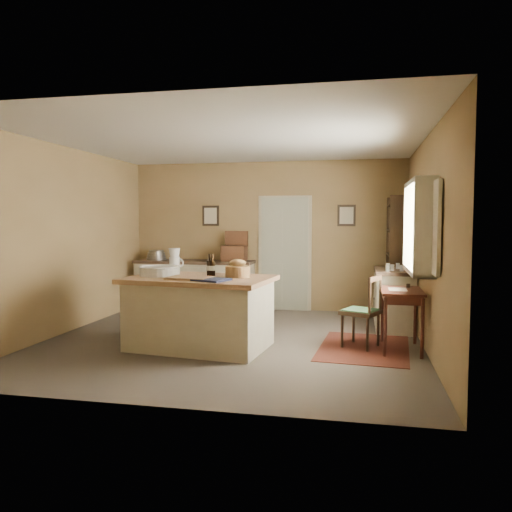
{
  "coord_description": "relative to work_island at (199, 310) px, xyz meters",
  "views": [
    {
      "loc": [
        1.66,
        -6.49,
        1.62
      ],
      "look_at": [
        0.31,
        0.08,
        1.15
      ],
      "focal_mm": 35.0,
      "sensor_mm": 36.0,
      "label": 1
    }
  ],
  "objects": [
    {
      "name": "wall_front",
      "position": [
        0.32,
        -2.04,
        0.87
      ],
      "size": [
        5.0,
        0.1,
        2.7
      ],
      "primitive_type": "cube",
      "color": "olive",
      "rests_on": "ground"
    },
    {
      "name": "writing_desk",
      "position": [
        2.52,
        0.38,
        0.18
      ],
      "size": [
        0.5,
        0.82,
        0.82
      ],
      "color": "#33150E",
      "rests_on": "ground"
    },
    {
      "name": "wall_back",
      "position": [
        0.32,
        2.96,
        0.87
      ],
      "size": [
        5.0,
        0.1,
        2.7
      ],
      "primitive_type": "cube",
      "color": "olive",
      "rests_on": "ground"
    },
    {
      "name": "wall_right",
      "position": [
        2.82,
        0.46,
        0.87
      ],
      "size": [
        0.1,
        5.0,
        2.7
      ],
      "primitive_type": "cube",
      "color": "olive",
      "rests_on": "ground"
    },
    {
      "name": "window",
      "position": [
        2.75,
        0.26,
        1.07
      ],
      "size": [
        0.25,
        1.99,
        1.12
      ],
      "color": "beige",
      "rests_on": "ground"
    },
    {
      "name": "door",
      "position": [
        0.67,
        2.93,
        0.57
      ],
      "size": [
        0.97,
        0.06,
        2.11
      ],
      "primitive_type": "cube",
      "color": "#A4A58D",
      "rests_on": "ground"
    },
    {
      "name": "work_island",
      "position": [
        0.0,
        0.0,
        0.0
      ],
      "size": [
        1.92,
        1.37,
        1.2
      ],
      "rotation": [
        0.0,
        0.0,
        -0.12
      ],
      "color": "beige",
      "rests_on": "ground"
    },
    {
      "name": "desk_chair",
      "position": [
        2.02,
        0.42,
        -0.03
      ],
      "size": [
        0.56,
        0.56,
        0.91
      ],
      "primitive_type": null,
      "rotation": [
        0.0,
        0.0,
        -0.42
      ],
      "color": "black",
      "rests_on": "ground"
    },
    {
      "name": "framed_prints",
      "position": [
        0.52,
        2.94,
        1.24
      ],
      "size": [
        2.82,
        0.02,
        0.38
      ],
      "color": "black",
      "rests_on": "ground"
    },
    {
      "name": "rug",
      "position": [
        2.07,
        0.38,
        -0.48
      ],
      "size": [
        1.22,
        1.68,
        0.01
      ],
      "primitive_type": "cube",
      "rotation": [
        0.0,
        0.0,
        -0.08
      ],
      "color": "#532012",
      "rests_on": "ground"
    },
    {
      "name": "ceiling",
      "position": [
        0.32,
        0.46,
        2.22
      ],
      "size": [
        5.0,
        5.0,
        0.0
      ],
      "primitive_type": "plane",
      "color": "silver",
      "rests_on": "wall_back"
    },
    {
      "name": "shelving_unit",
      "position": [
        2.68,
        2.46,
        0.53
      ],
      "size": [
        0.34,
        0.91,
        2.03
      ],
      "color": "black",
      "rests_on": "ground"
    },
    {
      "name": "right_cabinet",
      "position": [
        2.52,
        1.64,
        -0.02
      ],
      "size": [
        0.57,
        1.03,
        0.99
      ],
      "color": "beige",
      "rests_on": "ground"
    },
    {
      "name": "ground",
      "position": [
        0.32,
        0.46,
        -0.48
      ],
      "size": [
        5.0,
        5.0,
        0.0
      ],
      "primitive_type": "plane",
      "color": "brown",
      "rests_on": "ground"
    },
    {
      "name": "wall_left",
      "position": [
        -2.18,
        0.46,
        0.87
      ],
      "size": [
        0.1,
        5.0,
        2.7
      ],
      "primitive_type": "cube",
      "color": "olive",
      "rests_on": "ground"
    },
    {
      "name": "sideboard",
      "position": [
        -0.94,
        2.66,
        -0.0
      ],
      "size": [
        2.18,
        0.62,
        1.18
      ],
      "color": "beige",
      "rests_on": "ground"
    }
  ]
}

